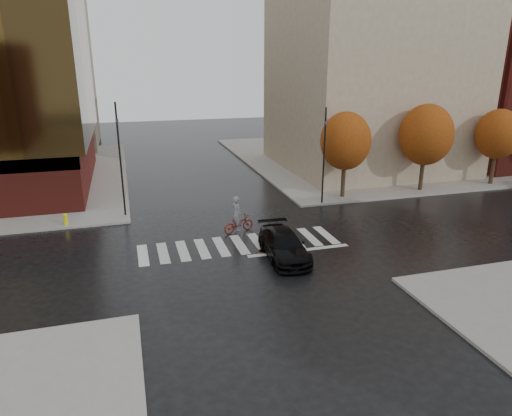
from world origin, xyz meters
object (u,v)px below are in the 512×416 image
Objects in this scene: fire_hydrant at (65,219)px; cyclist at (238,220)px; traffic_light_nw at (120,152)px; traffic_light_ne at (324,150)px; sedan at (284,245)px.

cyclist is at bearing -21.03° from fire_hydrant.
fire_hydrant is at bearing 51.51° from cyclist.
traffic_light_nw is 9.98× the size of fire_hydrant.
sedan is at bearing 29.25° from traffic_light_ne.
traffic_light_nw is (-6.70, 4.98, 3.70)m from cyclist.
traffic_light_ne is (14.08, -1.18, -0.42)m from traffic_light_nw.
fire_hydrant is at bearing -25.59° from traffic_light_ne.
fire_hydrant is (-10.40, 4.00, -0.23)m from cyclist.
cyclist is at bearing 110.97° from sedan.
traffic_light_nw is at bearing -29.72° from traffic_light_ne.
traffic_light_ne is at bearing -80.22° from cyclist.
traffic_light_ne is (7.38, 3.80, 3.28)m from cyclist.
traffic_light_ne is at bearing 56.82° from sedan.
traffic_light_nw reaches higher than fire_hydrant.
traffic_light_nw is 5.48m from fire_hydrant.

